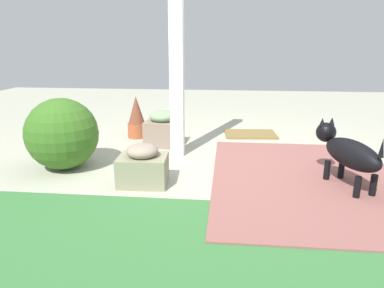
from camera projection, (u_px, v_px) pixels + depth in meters
name	position (u px, v px, depth m)	size (l,w,h in m)	color
ground_plane	(214.00, 162.00, 3.89)	(12.00, 12.00, 0.00)	#A8A792
brick_path	(307.00, 179.00, 3.36)	(1.80, 2.40, 0.02)	#8C544E
porch_pillar	(176.00, 40.00, 3.78)	(0.15, 0.15, 2.59)	white
stone_planter_nearest	(163.00, 129.00, 4.46)	(0.44, 0.41, 0.45)	gray
stone_planter_mid	(143.00, 166.00, 3.24)	(0.46, 0.38, 0.39)	gray
round_shrub	(62.00, 134.00, 3.60)	(0.74, 0.74, 0.74)	#36641F
terracotta_pot_spiky	(137.00, 118.00, 4.81)	(0.25, 0.25, 0.57)	#A44F2F
dog	(348.00, 152.00, 3.14)	(0.45, 0.82, 0.57)	black
doormat	(250.00, 134.00, 4.98)	(0.71, 0.47, 0.03)	olive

